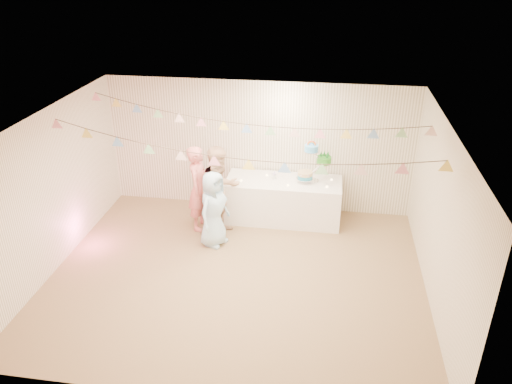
# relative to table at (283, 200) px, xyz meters

# --- Properties ---
(floor) EXTENTS (6.00, 6.00, 0.00)m
(floor) POSITION_rel_table_xyz_m (-0.55, -2.02, -0.41)
(floor) COLOR olive
(floor) RESTS_ON ground
(ceiling) EXTENTS (6.00, 6.00, 0.00)m
(ceiling) POSITION_rel_table_xyz_m (-0.55, -2.02, 2.19)
(ceiling) COLOR white
(ceiling) RESTS_ON ground
(back_wall) EXTENTS (6.00, 6.00, 0.00)m
(back_wall) POSITION_rel_table_xyz_m (-0.55, 0.48, 0.89)
(back_wall) COLOR white
(back_wall) RESTS_ON ground
(front_wall) EXTENTS (6.00, 6.00, 0.00)m
(front_wall) POSITION_rel_table_xyz_m (-0.55, -4.52, 0.89)
(front_wall) COLOR white
(front_wall) RESTS_ON ground
(left_wall) EXTENTS (5.00, 5.00, 0.00)m
(left_wall) POSITION_rel_table_xyz_m (-3.55, -2.02, 0.89)
(left_wall) COLOR white
(left_wall) RESTS_ON ground
(right_wall) EXTENTS (5.00, 5.00, 0.00)m
(right_wall) POSITION_rel_table_xyz_m (2.45, -2.02, 0.89)
(right_wall) COLOR white
(right_wall) RESTS_ON ground
(table) EXTENTS (2.20, 0.88, 0.82)m
(table) POSITION_rel_table_xyz_m (0.00, 0.00, 0.00)
(table) COLOR white
(table) RESTS_ON floor
(cake_stand) EXTENTS (0.68, 0.40, 0.76)m
(cake_stand) POSITION_rel_table_xyz_m (0.55, 0.05, 0.72)
(cake_stand) COLOR silver
(cake_stand) RESTS_ON table
(cake_bottom) EXTENTS (0.31, 0.31, 0.15)m
(cake_bottom) POSITION_rel_table_xyz_m (0.40, -0.01, 0.42)
(cake_bottom) COLOR teal
(cake_bottom) RESTS_ON cake_stand
(cake_middle) EXTENTS (0.27, 0.27, 0.22)m
(cake_middle) POSITION_rel_table_xyz_m (0.73, 0.14, 0.69)
(cake_middle) COLOR #28891E
(cake_middle) RESTS_ON cake_stand
(cake_top_tier) EXTENTS (0.25, 0.25, 0.19)m
(cake_top_tier) POSITION_rel_table_xyz_m (0.49, 0.02, 0.96)
(cake_top_tier) COLOR #50B3FC
(cake_top_tier) RESTS_ON cake_stand
(platter) EXTENTS (0.38, 0.38, 0.02)m
(platter) POSITION_rel_table_xyz_m (-0.60, -0.05, 0.35)
(platter) COLOR white
(platter) RESTS_ON table
(posy) EXTENTS (0.13, 0.13, 0.14)m
(posy) POSITION_rel_table_xyz_m (-0.19, 0.05, 0.41)
(posy) COLOR white
(posy) RESTS_ON table
(person_adult_a) EXTENTS (0.43, 0.62, 1.64)m
(person_adult_a) POSITION_rel_table_xyz_m (-1.51, -0.56, 0.41)
(person_adult_a) COLOR #F0807D
(person_adult_a) RESTS_ON floor
(person_adult_b) EXTENTS (1.04, 1.06, 1.72)m
(person_adult_b) POSITION_rel_table_xyz_m (-1.08, -0.72, 0.45)
(person_adult_b) COLOR tan
(person_adult_b) RESTS_ON floor
(person_child) EXTENTS (0.68, 0.80, 1.40)m
(person_child) POSITION_rel_table_xyz_m (-1.12, -1.09, 0.29)
(person_child) COLOR #B4E2FF
(person_child) RESTS_ON floor
(bunting_back) EXTENTS (5.60, 1.10, 0.40)m
(bunting_back) POSITION_rel_table_xyz_m (-0.55, -0.92, 1.94)
(bunting_back) COLOR pink
(bunting_back) RESTS_ON ceiling
(bunting_front) EXTENTS (5.60, 0.90, 0.36)m
(bunting_front) POSITION_rel_table_xyz_m (-0.55, -2.22, 1.91)
(bunting_front) COLOR #72A5E5
(bunting_front) RESTS_ON ceiling
(tealight_0) EXTENTS (0.04, 0.04, 0.03)m
(tealight_0) POSITION_rel_table_xyz_m (-0.80, -0.15, 0.43)
(tealight_0) COLOR #FFD88C
(tealight_0) RESTS_ON table
(tealight_1) EXTENTS (0.04, 0.04, 0.03)m
(tealight_1) POSITION_rel_table_xyz_m (-0.35, 0.18, 0.43)
(tealight_1) COLOR #FFD88C
(tealight_1) RESTS_ON table
(tealight_2) EXTENTS (0.04, 0.04, 0.03)m
(tealight_2) POSITION_rel_table_xyz_m (0.10, -0.22, 0.43)
(tealight_2) COLOR #FFD88C
(tealight_2) RESTS_ON table
(tealight_3) EXTENTS (0.04, 0.04, 0.03)m
(tealight_3) POSITION_rel_table_xyz_m (0.35, 0.22, 0.43)
(tealight_3) COLOR #FFD88C
(tealight_3) RESTS_ON table
(tealight_4) EXTENTS (0.04, 0.04, 0.03)m
(tealight_4) POSITION_rel_table_xyz_m (0.82, -0.18, 0.43)
(tealight_4) COLOR #FFD88C
(tealight_4) RESTS_ON table
(tealight_5) EXTENTS (0.04, 0.04, 0.03)m
(tealight_5) POSITION_rel_table_xyz_m (0.90, 0.15, 0.43)
(tealight_5) COLOR #FFD88C
(tealight_5) RESTS_ON table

